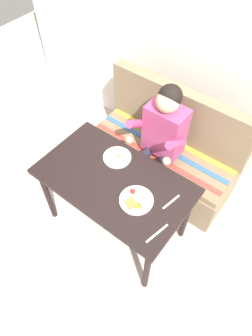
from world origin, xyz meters
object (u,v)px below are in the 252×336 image
(knife, at_px, (157,233))
(person, at_px, (160,136))
(table, at_px, (114,185))
(couch, at_px, (164,154))
(plate_breakfast, at_px, (136,200))
(fork, at_px, (171,202))
(plate_eggs, at_px, (117,157))

(knife, bearing_deg, person, 134.46)
(table, relative_size, couch, 0.83)
(knife, bearing_deg, table, 173.47)
(person, height_order, knife, person)
(plate_breakfast, height_order, fork, plate_breakfast)
(plate_breakfast, bearing_deg, person, 108.81)
(fork, bearing_deg, plate_eggs, -177.60)
(couch, height_order, fork, couch)
(person, height_order, fork, person)
(table, distance_m, fork, 0.47)
(couch, distance_m, plate_breakfast, 0.95)
(couch, distance_m, person, 0.45)
(plate_breakfast, height_order, knife, plate_breakfast)
(person, distance_m, knife, 0.90)
(table, bearing_deg, couch, 90.00)
(plate_breakfast, bearing_deg, plate_eggs, 146.93)
(table, xyz_separation_m, plate_eggs, (-0.12, 0.18, 0.09))
(table, relative_size, fork, 7.06)
(knife, bearing_deg, plate_eggs, 162.60)
(table, distance_m, couch, 0.83)
(couch, xyz_separation_m, plate_eggs, (-0.12, -0.58, 0.41))
(table, relative_size, knife, 6.00)
(plate_eggs, bearing_deg, table, -57.67)
(plate_eggs, xyz_separation_m, knife, (0.63, -0.35, -0.01))
(couch, xyz_separation_m, plate_breakfast, (0.25, -0.82, 0.41))
(couch, relative_size, plate_breakfast, 5.74)
(table, height_order, person, person)
(fork, bearing_deg, plate_breakfast, -133.07)
(table, xyz_separation_m, fork, (0.46, 0.10, 0.08))
(couch, bearing_deg, person, -80.53)
(couch, relative_size, fork, 8.47)
(table, height_order, plate_breakfast, plate_breakfast)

